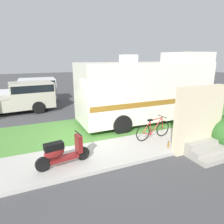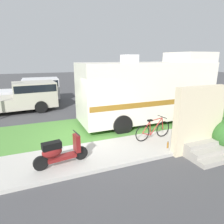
{
  "view_description": "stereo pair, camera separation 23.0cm",
  "coord_description": "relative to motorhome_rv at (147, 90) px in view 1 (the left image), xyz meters",
  "views": [
    {
      "loc": [
        -2.0,
        -7.07,
        3.33
      ],
      "look_at": [
        1.27,
        0.3,
        1.1
      ],
      "focal_mm": 31.71,
      "sensor_mm": 36.0,
      "label": 1
    },
    {
      "loc": [
        -1.79,
        -7.17,
        3.33
      ],
      "look_at": [
        1.27,
        0.3,
        1.1
      ],
      "focal_mm": 31.71,
      "sensor_mm": 36.0,
      "label": 2
    }
  ],
  "objects": [
    {
      "name": "ground_plane",
      "position": [
        -3.79,
        -1.46,
        -1.72
      ],
      "size": [
        80.0,
        80.0,
        0.0
      ],
      "primitive_type": "plane",
      "color": "#424244"
    },
    {
      "name": "sidewalk",
      "position": [
        -3.79,
        -2.66,
        -1.66
      ],
      "size": [
        24.0,
        2.0,
        0.12
      ],
      "color": "#ADAAA3",
      "rests_on": "ground"
    },
    {
      "name": "grass_strip",
      "position": [
        -3.79,
        0.04,
        -1.68
      ],
      "size": [
        24.0,
        3.4,
        0.08
      ],
      "color": "#4C8438",
      "rests_on": "ground"
    },
    {
      "name": "motorhome_rv",
      "position": [
        0.0,
        0.0,
        0.0
      ],
      "size": [
        6.95,
        2.52,
        3.6
      ],
      "color": "silver",
      "rests_on": "ground"
    },
    {
      "name": "scooter",
      "position": [
        -4.99,
        -2.96,
        -1.14
      ],
      "size": [
        1.7,
        0.56,
        0.97
      ],
      "color": "black",
      "rests_on": "ground"
    },
    {
      "name": "bicycle",
      "position": [
        -1.19,
        -2.32,
        -1.22
      ],
      "size": [
        1.71,
        0.52,
        0.89
      ],
      "color": "black",
      "rests_on": "ground"
    },
    {
      "name": "pickup_truck_near",
      "position": [
        -6.27,
        4.88,
        -0.75
      ],
      "size": [
        5.77,
        2.5,
        1.82
      ],
      "color": "#B7B29E",
      "rests_on": "ground"
    },
    {
      "name": "pickup_truck_far",
      "position": [
        -5.79,
        7.54,
        -0.76
      ],
      "size": [
        5.79,
        2.29,
        1.79
      ],
      "color": "silver",
      "rests_on": "ground"
    },
    {
      "name": "porch_steps",
      "position": [
        -0.22,
        -3.75,
        -0.75
      ],
      "size": [
        2.0,
        1.26,
        2.4
      ],
      "color": "#9E998E",
      "rests_on": "ground"
    },
    {
      "name": "bottle_green",
      "position": [
        -1.15,
        -3.25,
        -1.48
      ],
      "size": [
        0.06,
        0.06,
        0.26
      ],
      "color": "brown",
      "rests_on": "ground"
    }
  ]
}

